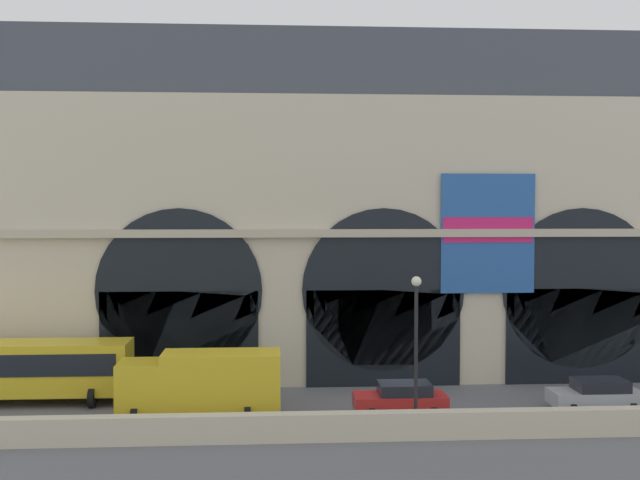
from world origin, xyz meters
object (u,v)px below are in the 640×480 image
at_px(bus_west, 19,368).
at_px(car_mideast, 597,394).
at_px(car_center, 401,398).
at_px(street_lamp_quayside, 416,333).
at_px(box_truck_midwest, 202,382).

distance_m(bus_west, car_mideast, 28.66).
bearing_deg(car_center, street_lamp_quayside, -87.07).
height_order(box_truck_midwest, car_center, box_truck_midwest).
distance_m(bus_west, car_center, 19.16).
relative_size(box_truck_midwest, street_lamp_quayside, 1.09).
bearing_deg(car_mideast, bus_west, 173.61).
bearing_deg(bus_west, street_lamp_quayside, -18.17).
xyz_separation_m(car_mideast, street_lamp_quayside, (-9.47, -3.05, 3.61)).
height_order(box_truck_midwest, street_lamp_quayside, street_lamp_quayside).
bearing_deg(bus_west, car_center, -10.01).
distance_m(car_mideast, street_lamp_quayside, 10.59).
bearing_deg(street_lamp_quayside, car_center, 92.93).
relative_size(car_center, car_mideast, 1.00).
bearing_deg(car_center, bus_west, 169.99).
distance_m(box_truck_midwest, car_mideast, 19.04).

